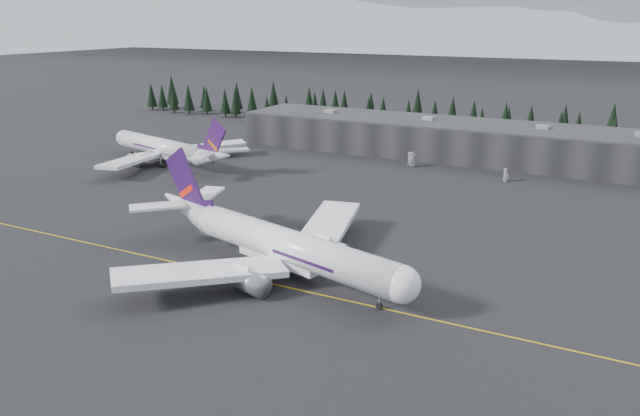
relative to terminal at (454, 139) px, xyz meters
The scene contains 9 objects.
ground 125.16m from the terminal, 90.00° to the right, with size 1400.00×1400.00×0.00m, color black.
taxiline 127.16m from the terminal, 90.00° to the right, with size 400.00×0.40×0.02m, color gold.
terminal is the anchor object (origin of this frame).
treeline 37.02m from the terminal, 90.00° to the left, with size 360.00×20.00×15.00m, color black.
mountain_ridge 875.02m from the terminal, 90.00° to the left, with size 4400.00×900.00×420.00m, color white, non-canonical shape.
jet_main 120.51m from the terminal, 91.46° to the right, with size 70.04×63.75×21.01m.
jet_parked 101.01m from the terminal, 145.26° to the right, with size 62.88×57.22×18.86m.
gse_vehicle_a 24.64m from the terminal, 109.28° to the right, with size 2.38×5.16×1.43m, color silver.
gse_vehicle_b 37.80m from the terminal, 48.79° to the right, with size 1.69×4.21×1.43m, color silver.
Camera 1 is at (59.70, -94.75, 48.92)m, focal length 35.00 mm.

